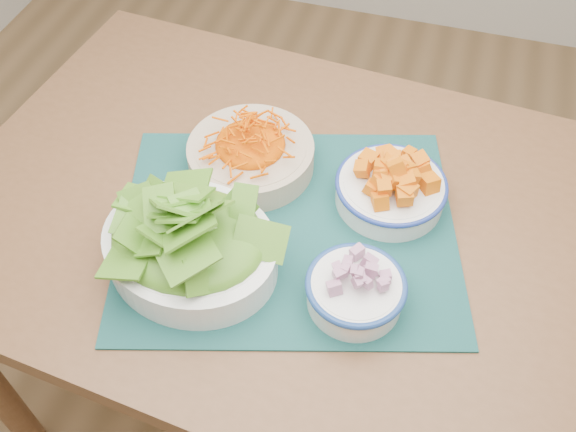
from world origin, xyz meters
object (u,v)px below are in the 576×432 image
object	(u,v)px
table	(303,246)
carrot_bowl	(251,149)
squash_bowl	(391,184)
lettuce_bowl	(189,239)
onion_bowl	(356,287)
placemat	(288,228)

from	to	relation	value
table	carrot_bowl	size ratio (longest dim) A/B	4.86
carrot_bowl	squash_bowl	distance (m)	0.25
carrot_bowl	lettuce_bowl	bearing A→B (deg)	-95.23
squash_bowl	onion_bowl	distance (m)	0.22
table	squash_bowl	xyz separation A→B (m)	(0.13, 0.06, 0.14)
placemat	squash_bowl	bearing A→B (deg)	19.56
placemat	lettuce_bowl	size ratio (longest dim) A/B	1.69
placemat	squash_bowl	size ratio (longest dim) A/B	2.44
lettuce_bowl	onion_bowl	xyz separation A→B (m)	(0.26, 0.00, -0.02)
placemat	squash_bowl	xyz separation A→B (m)	(0.15, 0.11, 0.04)
table	placemat	xyz separation A→B (m)	(-0.02, -0.04, 0.10)
carrot_bowl	placemat	bearing A→B (deg)	-48.56
onion_bowl	placemat	bearing A→B (deg)	141.52
lettuce_bowl	carrot_bowl	bearing A→B (deg)	97.84
carrot_bowl	table	bearing A→B (deg)	-31.77
carrot_bowl	squash_bowl	size ratio (longest dim) A/B	1.18
table	onion_bowl	world-z (taller)	onion_bowl
placemat	onion_bowl	world-z (taller)	onion_bowl
placemat	squash_bowl	distance (m)	0.19
placemat	squash_bowl	world-z (taller)	squash_bowl
lettuce_bowl	onion_bowl	bearing A→B (deg)	13.50
carrot_bowl	lettuce_bowl	xyz separation A→B (m)	(-0.02, -0.23, 0.02)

